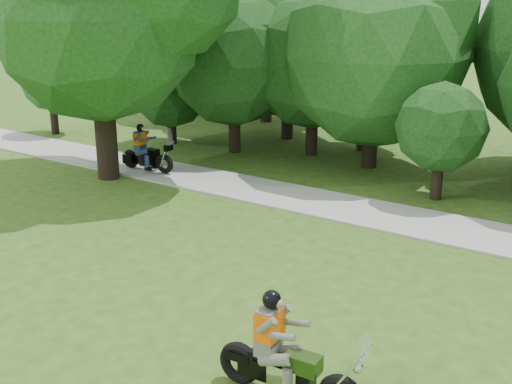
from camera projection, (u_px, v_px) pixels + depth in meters
The scene contains 4 objects.
ground at pixel (274, 380), 9.90m from camera, with size 100.00×100.00×0.00m, color #2A5016.
walkway at pixel (445, 228), 16.20m from camera, with size 60.00×2.20×0.06m, color #999994.
chopper_motorcycle at pixel (281, 360), 9.31m from camera, with size 2.37×0.63×1.69m.
touring_motorcycle at pixel (144, 154), 21.16m from camera, with size 2.05×0.72×1.56m.
Camera 1 is at (4.60, -7.24, 5.74)m, focal length 45.00 mm.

